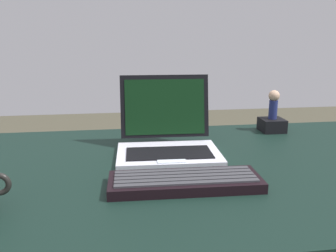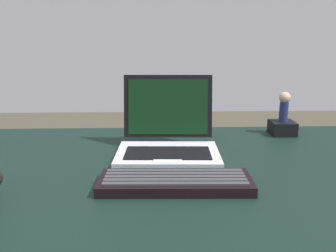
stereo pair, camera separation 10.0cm
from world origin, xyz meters
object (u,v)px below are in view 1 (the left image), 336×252
at_px(figurine, 274,103).
at_px(figurine_stand, 272,125).
at_px(laptop_front, 167,139).
at_px(external_keyboard, 185,181).

bearing_deg(figurine, figurine_stand, 0.00).
bearing_deg(laptop_front, figurine, 25.52).
relative_size(external_keyboard, figurine_stand, 4.28).
bearing_deg(figurine_stand, laptop_front, -154.48).
distance_m(laptop_front, figurine, 0.46).
relative_size(external_keyboard, figurine, 3.40).
distance_m(external_keyboard, figurine, 0.60).
bearing_deg(figurine, laptop_front, -154.48).
relative_size(laptop_front, external_keyboard, 0.85).
bearing_deg(figurine, external_keyboard, -132.75).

